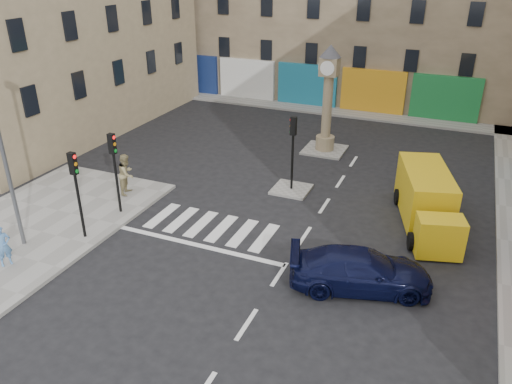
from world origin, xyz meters
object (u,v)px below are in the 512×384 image
Objects in this scene: traffic_light_left_far at (114,161)px; navy_sedan at (361,270)px; traffic_light_island at (293,142)px; pedestrian_tan at (127,174)px; traffic_light_left_near at (76,182)px; pedestrian_blue at (3,246)px; yellow_van at (427,200)px; clock_pillar at (328,93)px.

traffic_light_left_far is 0.75× the size of navy_sedan.
traffic_light_island is 8.14m from pedestrian_tan.
traffic_light_island is (6.30, 7.80, -0.03)m from traffic_light_left_near.
pedestrian_tan is (-7.13, -3.65, -1.44)m from traffic_light_island.
pedestrian_blue is at bearing 90.43° from navy_sedan.
navy_sedan is (11.17, -1.23, -1.90)m from traffic_light_left_far.
navy_sedan is 3.05× the size of pedestrian_blue.
traffic_light_island reaches higher than pedestrian_blue.
traffic_light_island reaches higher than navy_sedan.
navy_sedan is (4.87, -6.63, -1.87)m from traffic_light_island.
traffic_light_left_near is at bearing -90.00° from traffic_light_left_far.
navy_sedan is at bearing -121.30° from yellow_van.
yellow_van is at bearing 19.77° from traffic_light_left_far.
clock_pillar is 13.83m from navy_sedan.
clock_pillar reaches higher than traffic_light_left_far.
traffic_light_left_near is at bearing -114.55° from clock_pillar.
pedestrian_blue is at bearing -114.91° from traffic_light_left_near.
pedestrian_tan is (-12.00, 2.98, 0.43)m from navy_sedan.
traffic_light_left_far is 13.64m from yellow_van.
traffic_light_left_far reaches higher than navy_sedan.
traffic_light_left_far is at bearing -139.40° from traffic_light_island.
pedestrian_blue is 0.81× the size of pedestrian_tan.
traffic_light_left_far is at bearing 14.77° from pedestrian_blue.
yellow_van is (1.58, 5.82, 0.38)m from navy_sedan.
traffic_light_left_near is 1.85× the size of pedestrian_tan.
pedestrian_tan is at bearing -126.47° from clock_pillar.
traffic_light_left_near is 0.58× the size of yellow_van.
yellow_van is at bearing -26.37° from pedestrian_blue.
navy_sedan is at bearing -43.57° from pedestrian_blue.
pedestrian_tan is at bearing 115.37° from traffic_light_left_far.
traffic_light_left_far is (0.00, 2.40, 0.00)m from traffic_light_left_near.
traffic_light_left_near is 0.75× the size of navy_sedan.
traffic_light_island is 0.58× the size of yellow_van.
navy_sedan is 12.38m from pedestrian_tan.
traffic_light_left_far reaches higher than yellow_van.
clock_pillar reaches higher than yellow_van.
pedestrian_blue is (-7.60, -10.60, -1.63)m from traffic_light_island.
clock_pillar is at bearing -49.92° from pedestrian_tan.
traffic_light_left_near is 2.40m from traffic_light_left_far.
yellow_van is 17.12m from pedestrian_blue.
traffic_light_island is at bearing 19.12° from navy_sedan.
clock_pillar reaches higher than pedestrian_blue.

